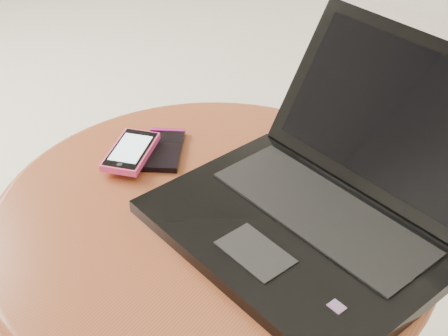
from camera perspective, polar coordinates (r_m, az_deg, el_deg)
The scene contains 4 objects.
table at distance 0.98m, azimuth -1.02°, elevation -8.81°, with size 0.64×0.64×0.51m.
laptop at distance 0.88m, azimuth 8.82°, elevation -2.70°, with size 0.46×0.47×0.22m.
phone_black at distance 1.03m, azimuth -5.36°, elevation 1.63°, with size 0.11×0.12×0.01m.
phone_pink at distance 1.01m, azimuth -8.21°, elevation 1.46°, with size 0.09×0.12×0.01m.
Camera 1 is at (0.41, -0.63, 1.09)m, focal length 51.85 mm.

